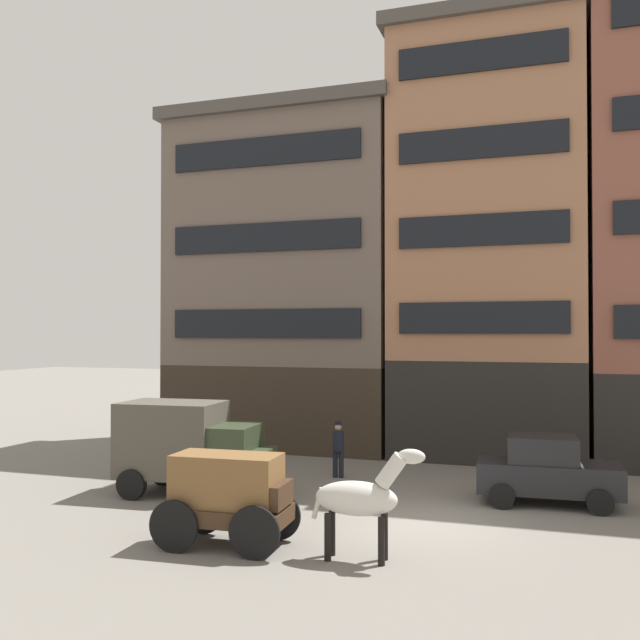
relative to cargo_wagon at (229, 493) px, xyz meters
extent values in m
plane|color=slate|center=(3.63, 3.13, -1.15)|extent=(120.00, 120.00, 0.00)
cube|color=#33281E|center=(-3.79, 13.39, 0.50)|extent=(9.09, 5.15, 3.30)
cube|color=#66564C|center=(-3.79, 13.39, 7.10)|extent=(9.09, 5.15, 9.89)
cube|color=#47423D|center=(-3.79, 13.39, 12.29)|extent=(9.59, 5.65, 0.50)
cube|color=black|center=(-3.79, 10.76, 3.80)|extent=(7.64, 0.12, 1.10)
cube|color=black|center=(-3.79, 10.76, 7.10)|extent=(7.64, 0.12, 1.10)
cube|color=black|center=(-3.79, 10.76, 10.39)|extent=(7.64, 0.12, 1.10)
cube|color=black|center=(4.33, 13.39, 0.65)|extent=(6.85, 5.15, 3.60)
cube|color=#9E6B4C|center=(4.33, 13.39, 8.51)|extent=(6.85, 5.15, 12.11)
cube|color=#47423D|center=(4.33, 13.39, 14.81)|extent=(7.35, 5.65, 0.50)
cube|color=black|center=(4.33, 10.76, 3.97)|extent=(5.75, 0.12, 1.10)
cube|color=black|center=(4.33, 10.76, 6.99)|extent=(5.75, 0.12, 1.10)
cube|color=black|center=(4.33, 10.76, 10.02)|extent=(5.75, 0.12, 1.10)
cube|color=black|center=(4.33, 10.76, 13.05)|extent=(5.75, 0.12, 1.10)
cube|color=#3D2819|center=(-0.05, 0.00, -0.45)|extent=(2.77, 1.45, 0.36)
cube|color=brown|center=(-0.05, 0.00, 0.28)|extent=(2.36, 1.24, 1.10)
cube|color=#3D2819|center=(1.09, 0.06, 0.03)|extent=(0.46, 1.06, 0.50)
cylinder|color=black|center=(0.81, 0.76, -0.60)|extent=(1.10, 0.14, 1.10)
cylinder|color=black|center=(0.89, -0.66, -0.60)|extent=(1.10, 0.14, 1.10)
cylinder|color=black|center=(-0.99, 0.65, -0.60)|extent=(1.10, 0.14, 1.10)
cylinder|color=black|center=(-0.91, -0.76, -0.60)|extent=(1.10, 0.14, 1.10)
ellipsoid|color=beige|center=(2.85, 0.00, 0.10)|extent=(1.73, 0.70, 0.70)
cylinder|color=beige|center=(3.57, 0.04, 0.70)|extent=(0.68, 0.36, 0.76)
ellipsoid|color=beige|center=(3.97, 0.06, 1.00)|extent=(0.57, 0.27, 0.30)
cylinder|color=beige|center=(2.04, -0.05, -0.05)|extent=(0.27, 0.12, 0.65)
cylinder|color=black|center=(3.39, 0.21, -0.67)|extent=(0.14, 0.14, 0.95)
cylinder|color=black|center=(3.41, -0.15, -0.67)|extent=(0.14, 0.14, 0.95)
cylinder|color=black|center=(2.29, 0.14, -0.67)|extent=(0.14, 0.14, 0.95)
cylinder|color=black|center=(2.31, -0.21, -0.67)|extent=(0.14, 0.14, 0.95)
cube|color=#2D3823|center=(-1.93, 4.07, 0.12)|extent=(1.52, 1.80, 1.50)
cube|color=#2D3823|center=(-1.23, 4.12, -0.18)|extent=(1.01, 1.51, 0.80)
cube|color=#4C473D|center=(-3.72, 3.93, 0.42)|extent=(2.93, 2.10, 2.10)
cube|color=silver|center=(-1.48, 4.10, 0.37)|extent=(0.29, 1.37, 0.64)
cylinder|color=black|center=(-1.55, 5.05, -0.73)|extent=(0.85, 0.28, 0.84)
cylinder|color=black|center=(-1.41, 3.15, -0.73)|extent=(0.85, 0.28, 0.84)
cylinder|color=black|center=(-4.54, 4.82, -0.73)|extent=(0.85, 0.28, 0.84)
cylinder|color=black|center=(-4.40, 2.93, -0.73)|extent=(0.85, 0.28, 0.84)
cube|color=black|center=(6.51, 6.04, -0.42)|extent=(3.78, 1.78, 0.80)
cube|color=black|center=(6.36, 6.03, 0.33)|extent=(1.87, 1.53, 0.70)
cube|color=silver|center=(7.21, 6.07, 0.20)|extent=(0.40, 1.33, 0.56)
cylinder|color=black|center=(7.67, 6.94, -0.82)|extent=(0.67, 0.21, 0.66)
cylinder|color=black|center=(7.75, 5.26, -0.82)|extent=(0.67, 0.21, 0.66)
cylinder|color=black|center=(5.27, 6.82, -0.82)|extent=(0.67, 0.21, 0.66)
cylinder|color=black|center=(5.36, 5.14, -0.82)|extent=(0.67, 0.21, 0.66)
cylinder|color=black|center=(0.05, 7.55, -0.72)|extent=(0.16, 0.16, 0.85)
cylinder|color=black|center=(0.25, 7.55, -0.72)|extent=(0.16, 0.16, 0.85)
cylinder|color=black|center=(0.15, 7.55, 0.01)|extent=(0.50, 0.50, 0.62)
sphere|color=tan|center=(0.15, 7.55, 0.45)|extent=(0.22, 0.22, 0.22)
cylinder|color=black|center=(0.15, 7.55, 0.55)|extent=(0.28, 0.28, 0.02)
cylinder|color=black|center=(0.15, 7.55, 0.60)|extent=(0.18, 0.18, 0.09)
camera|label=1|loc=(6.67, -13.67, 3.47)|focal=39.11mm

